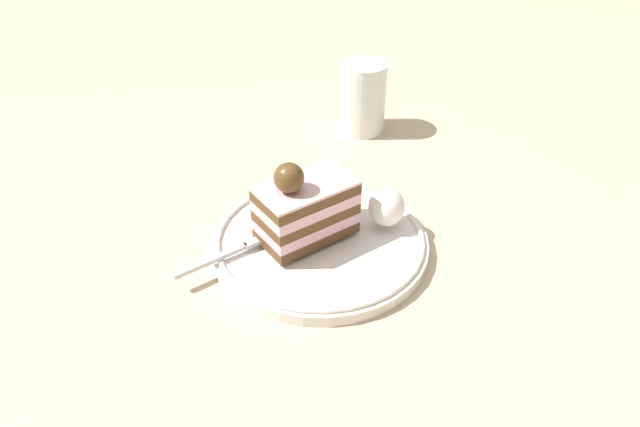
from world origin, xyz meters
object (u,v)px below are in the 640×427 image
dessert_plate (320,242)px  fork (234,251)px  whipped_cream_dollop (387,208)px  drink_glass_near (363,101)px  cake_slice (305,208)px

dessert_plate → fork: (0.02, -0.09, 0.01)m
whipped_cream_dollop → drink_glass_near: (-0.26, 0.00, 0.01)m
cake_slice → drink_glass_near: (-0.27, 0.10, -0.01)m
cake_slice → whipped_cream_dollop: bearing=98.1°
cake_slice → dessert_plate: bearing=80.4°
cake_slice → whipped_cream_dollop: cake_slice is taller
dessert_plate → drink_glass_near: size_ratio=2.32×
fork → drink_glass_near: drink_glass_near is taller
whipped_cream_dollop → drink_glass_near: drink_glass_near is taller
cake_slice → fork: cake_slice is taller
dessert_plate → cake_slice: (-0.00, -0.02, 0.05)m
dessert_plate → fork: size_ratio=2.09×
cake_slice → drink_glass_near: 0.29m
dessert_plate → whipped_cream_dollop: bearing=101.8°
whipped_cream_dollop → fork: 0.17m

